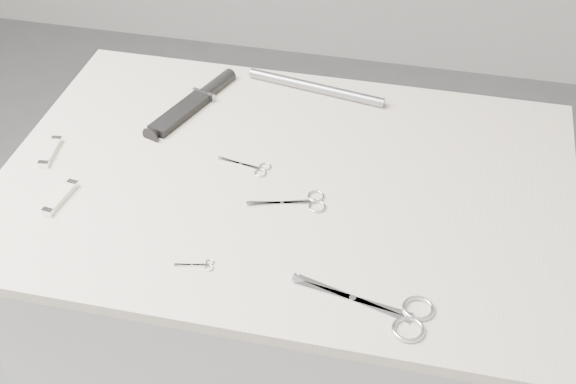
% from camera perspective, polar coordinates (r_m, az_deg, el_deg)
% --- Properties ---
extents(plinth, '(0.90, 0.60, 0.90)m').
position_cam_1_polar(plinth, '(1.74, -0.18, -11.24)').
color(plinth, silver).
rests_on(plinth, ground).
extents(display_board, '(1.00, 0.70, 0.02)m').
position_cam_1_polar(display_board, '(1.41, -0.21, 0.60)').
color(display_board, beige).
rests_on(display_board, plinth).
extents(large_shears, '(0.21, 0.10, 0.01)m').
position_cam_1_polar(large_shears, '(1.19, 7.35, -8.42)').
color(large_shears, silver).
rests_on(large_shears, display_board).
extents(embroidery_scissors_a, '(0.13, 0.07, 0.00)m').
position_cam_1_polar(embroidery_scissors_a, '(1.35, 1.02, -0.72)').
color(embroidery_scissors_a, silver).
rests_on(embroidery_scissors_a, display_board).
extents(embroidery_scissors_b, '(0.10, 0.04, 0.00)m').
position_cam_1_polar(embroidery_scissors_b, '(1.43, -2.57, 1.79)').
color(embroidery_scissors_b, silver).
rests_on(embroidery_scissors_b, display_board).
extents(tiny_scissors, '(0.06, 0.03, 0.00)m').
position_cam_1_polar(tiny_scissors, '(1.25, -6.27, -5.19)').
color(tiny_scissors, silver).
rests_on(tiny_scissors, display_board).
extents(sheathed_knife, '(0.12, 0.24, 0.03)m').
position_cam_1_polar(sheathed_knife, '(1.60, -6.47, 6.54)').
color(sheathed_knife, black).
rests_on(sheathed_knife, display_board).
extents(pocket_knife_a, '(0.03, 0.09, 0.01)m').
position_cam_1_polar(pocket_knife_a, '(1.52, -16.53, 2.75)').
color(pocket_knife_a, beige).
rests_on(pocket_knife_a, display_board).
extents(pocket_knife_b, '(0.03, 0.09, 0.01)m').
position_cam_1_polar(pocket_knife_b, '(1.41, -15.87, -0.38)').
color(pocket_knife_b, beige).
rests_on(pocket_knife_b, display_board).
extents(metal_rail, '(0.29, 0.07, 0.02)m').
position_cam_1_polar(metal_rail, '(1.63, 2.00, 7.44)').
color(metal_rail, gray).
rests_on(metal_rail, display_board).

